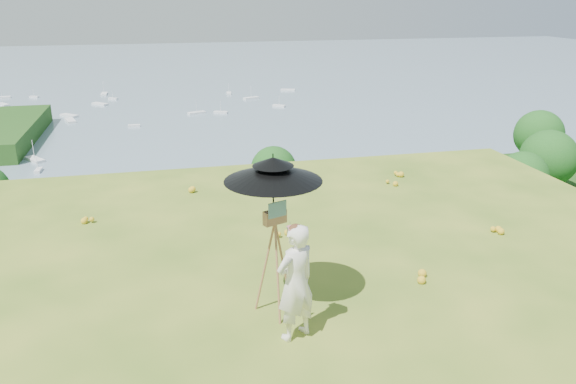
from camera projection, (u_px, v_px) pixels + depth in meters
name	position (u px, v px, depth m)	size (l,w,h in m)	color
ground	(311.00, 314.00, 7.44)	(14.00, 14.00, 0.00)	#476E1F
shoreline_tier	(183.00, 262.00, 88.38)	(170.00, 28.00, 8.00)	#6C6557
bay_water	(163.00, 87.00, 239.15)	(700.00, 700.00, 0.00)	slate
slope_trees	(193.00, 246.00, 44.61)	(110.00, 50.00, 6.00)	#174C17
harbor_town	(181.00, 224.00, 86.19)	(110.00, 22.00, 5.00)	silver
moored_boats	(124.00, 129.00, 163.88)	(140.00, 140.00, 0.70)	white
wildflowers	(306.00, 301.00, 7.65)	(10.00, 10.50, 0.12)	gold
painter	(295.00, 282.00, 6.71)	(0.55, 0.36, 1.51)	white
field_easel	(275.00, 258.00, 7.22)	(0.60, 0.60, 1.59)	#9B6341
sun_umbrella	(273.00, 188.00, 6.93)	(1.22, 1.22, 0.88)	black
painter_cap	(296.00, 228.00, 6.47)	(0.18, 0.21, 0.10)	#D8767D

